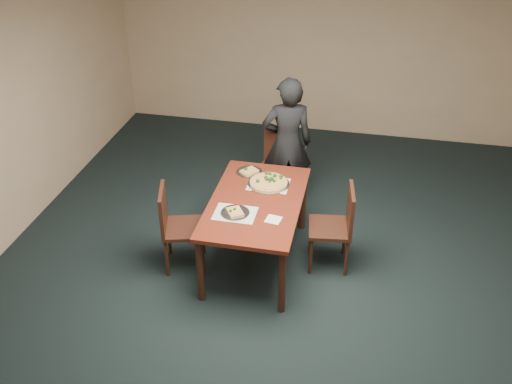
% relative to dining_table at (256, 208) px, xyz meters
% --- Properties ---
extents(ground, '(8.00, 8.00, 0.00)m').
position_rel_dining_table_xyz_m(ground, '(0.30, -0.70, -0.66)').
color(ground, black).
rests_on(ground, ground).
extents(room_shell, '(8.00, 8.00, 8.00)m').
position_rel_dining_table_xyz_m(room_shell, '(0.30, -0.70, 1.08)').
color(room_shell, tan).
rests_on(room_shell, ground).
extents(dining_table, '(0.90, 1.50, 0.75)m').
position_rel_dining_table_xyz_m(dining_table, '(0.00, 0.00, 0.00)').
color(dining_table, '#511A10').
rests_on(dining_table, ground).
extents(chair_far, '(0.51, 0.51, 0.91)m').
position_rel_dining_table_xyz_m(chair_far, '(-0.00, 1.18, -0.14)').
color(chair_far, black).
rests_on(chair_far, ground).
extents(chair_left, '(0.52, 0.52, 0.91)m').
position_rel_dining_table_xyz_m(chair_left, '(-0.78, -0.22, -0.14)').
color(chair_left, black).
rests_on(chair_left, ground).
extents(chair_right, '(0.47, 0.47, 0.91)m').
position_rel_dining_table_xyz_m(chair_right, '(0.82, 0.12, -0.14)').
color(chair_right, black).
rests_on(chair_right, ground).
extents(diner, '(0.66, 0.52, 1.60)m').
position_rel_dining_table_xyz_m(diner, '(0.12, 1.19, 0.14)').
color(diner, black).
rests_on(diner, ground).
extents(placemat_main, '(0.42, 0.32, 0.00)m').
position_rel_dining_table_xyz_m(placemat_main, '(0.06, 0.33, 0.09)').
color(placemat_main, white).
rests_on(placemat_main, dining_table).
extents(placemat_near, '(0.40, 0.30, 0.00)m').
position_rel_dining_table_xyz_m(placemat_near, '(-0.15, -0.26, 0.09)').
color(placemat_near, white).
rests_on(placemat_near, dining_table).
extents(pizza_pan, '(0.43, 0.43, 0.07)m').
position_rel_dining_table_xyz_m(pizza_pan, '(0.06, 0.34, 0.12)').
color(pizza_pan, silver).
rests_on(pizza_pan, dining_table).
extents(slice_plate_near, '(0.28, 0.28, 0.05)m').
position_rel_dining_table_xyz_m(slice_plate_near, '(-0.15, -0.26, 0.11)').
color(slice_plate_near, silver).
rests_on(slice_plate_near, dining_table).
extents(slice_plate_far, '(0.28, 0.28, 0.06)m').
position_rel_dining_table_xyz_m(slice_plate_far, '(-0.19, 0.53, 0.10)').
color(slice_plate_far, silver).
rests_on(slice_plate_far, dining_table).
extents(napkin, '(0.16, 0.16, 0.01)m').
position_rel_dining_table_xyz_m(napkin, '(0.23, -0.29, 0.09)').
color(napkin, white).
rests_on(napkin, dining_table).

